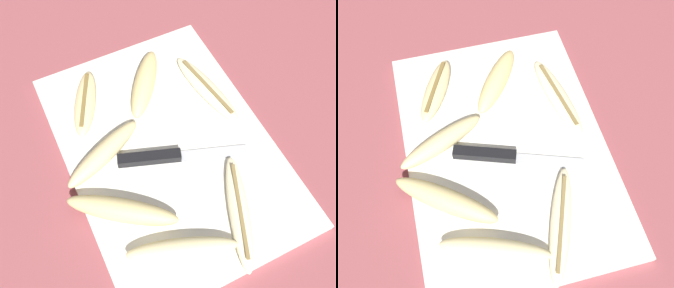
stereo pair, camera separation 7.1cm
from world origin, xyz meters
The scene contains 10 objects.
ground_plane centered at (0.00, 0.00, 0.00)m, with size 4.00×4.00×0.00m, color #93474C.
cutting_board centered at (0.00, 0.00, 0.01)m, with size 0.51×0.36×0.01m.
knife centered at (0.02, -0.02, 0.02)m, with size 0.10×0.23×0.02m.
banana_soft_right centered at (0.18, -0.06, 0.03)m, with size 0.10×0.18×0.03m.
banana_golden_short centered at (-0.14, 0.02, 0.03)m, with size 0.16×0.13×0.04m.
banana_spotted_left centered at (0.08, -0.12, 0.03)m, with size 0.14×0.18×0.04m.
banana_ripe_center centered at (-0.15, -0.10, 0.02)m, with size 0.16×0.10×0.02m.
banana_bright_far centered at (0.17, 0.05, 0.02)m, with size 0.20×0.11×0.02m.
banana_pale_long centered at (-0.08, 0.12, 0.02)m, with size 0.20×0.07×0.02m.
banana_mellow_near centered at (-0.03, -0.11, 0.03)m, with size 0.10×0.17×0.03m.
Camera 2 is at (0.34, -0.09, 0.64)m, focal length 42.00 mm.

